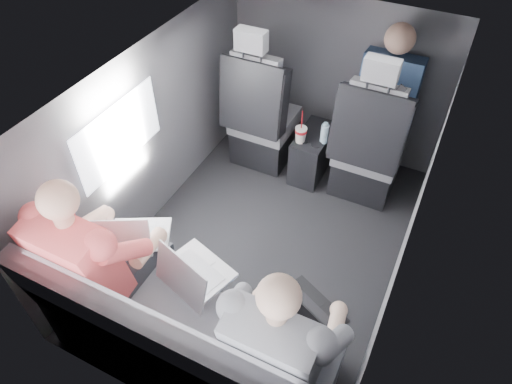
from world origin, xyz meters
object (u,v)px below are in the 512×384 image
at_px(rear_bench, 184,343).
at_px(passenger_rear_right, 284,340).
at_px(laptop_silver, 192,272).
at_px(laptop_white, 133,236).
at_px(laptop_black, 304,315).
at_px(front_seat_right, 368,153).
at_px(passenger_rear_left, 101,257).
at_px(front_seat_left, 262,122).
at_px(passenger_front_right, 387,96).
at_px(water_bottle, 325,133).
at_px(center_console, 312,153).
at_px(soda_cup, 301,134).

bearing_deg(rear_bench, passenger_rear_right, 10.11).
height_order(rear_bench, laptop_silver, rear_bench).
height_order(laptop_white, laptop_black, same).
height_order(front_seat_right, passenger_rear_right, front_seat_right).
distance_m(laptop_black, passenger_rear_left, 1.12).
bearing_deg(front_seat_left, rear_bench, -76.69).
distance_m(front_seat_left, passenger_front_right, 1.01).
bearing_deg(water_bottle, laptop_white, -110.35).
bearing_deg(passenger_front_right, passenger_rear_right, -87.87).
distance_m(water_bottle, passenger_rear_right, 1.84).
distance_m(laptop_white, passenger_rear_right, 1.04).
xyz_separation_m(front_seat_left, front_seat_right, (0.90, 0.00, 0.00)).
bearing_deg(rear_bench, passenger_front_right, 78.06).
relative_size(passenger_rear_right, passenger_front_right, 1.39).
bearing_deg(rear_bench, laptop_white, 148.56).
distance_m(front_seat_right, center_console, 0.49).
distance_m(front_seat_left, laptop_white, 1.62).
xyz_separation_m(center_console, laptop_black, (0.57, -1.68, 0.43)).
height_order(water_bottle, passenger_rear_right, passenger_rear_right).
bearing_deg(laptop_silver, passenger_rear_left, -164.35).
bearing_deg(passenger_rear_left, passenger_rear_right, 0.03).
bearing_deg(soda_cup, passenger_rear_right, -70.65).
xyz_separation_m(laptop_white, laptop_black, (1.06, -0.04, -0.00)).
height_order(front_seat_left, center_console, front_seat_left).
bearing_deg(rear_bench, front_seat_left, 103.31).
bearing_deg(front_seat_left, passenger_rear_left, -92.90).
height_order(rear_bench, laptop_white, rear_bench).
height_order(laptop_silver, passenger_front_right, passenger_front_right).
bearing_deg(passenger_rear_left, laptop_silver, 15.65).
xyz_separation_m(rear_bench, water_bottle, (0.10, 1.88, 0.17)).
bearing_deg(passenger_rear_right, soda_cup, 109.35).
bearing_deg(passenger_rear_left, water_bottle, 70.22).
bearing_deg(front_seat_right, center_console, 174.93).
xyz_separation_m(passenger_rear_right, passenger_front_right, (-0.08, 2.06, 0.13)).
relative_size(front_seat_left, front_seat_right, 1.00).
relative_size(laptop_white, passenger_rear_left, 0.35).
distance_m(soda_cup, passenger_rear_left, 1.78).
bearing_deg(laptop_silver, laptop_white, 171.37).
bearing_deg(water_bottle, laptop_silver, -95.28).
xyz_separation_m(front_seat_right, soda_cup, (-0.52, -0.10, 0.07)).
relative_size(center_console, passenger_front_right, 0.54).
xyz_separation_m(laptop_black, passenger_rear_left, (-1.11, -0.16, 0.01)).
distance_m(laptop_black, passenger_rear_right, 0.17).
xyz_separation_m(laptop_silver, passenger_rear_left, (-0.49, -0.14, 0.01)).
relative_size(front_seat_right, soda_cup, 4.43).
height_order(front_seat_left, passenger_rear_right, front_seat_left).
distance_m(water_bottle, passenger_rear_left, 1.90).
xyz_separation_m(front_seat_right, laptop_silver, (-0.50, -1.67, 0.23)).
bearing_deg(laptop_black, front_seat_right, 94.17).
distance_m(center_console, laptop_black, 1.83).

